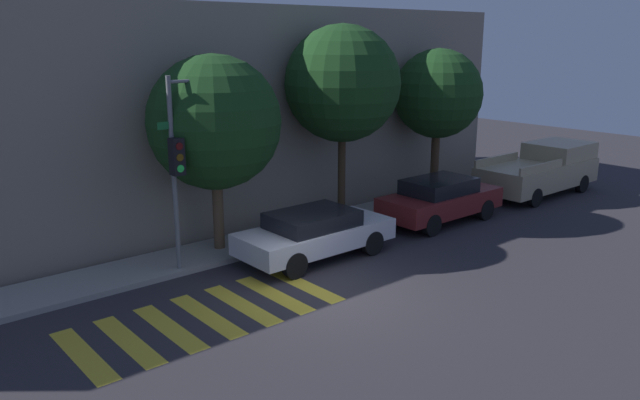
{
  "coord_description": "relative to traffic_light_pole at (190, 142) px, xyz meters",
  "views": [
    {
      "loc": [
        -8.87,
        -10.24,
        5.84
      ],
      "look_at": [
        1.54,
        2.1,
        1.6
      ],
      "focal_mm": 35.0,
      "sensor_mm": 36.0,
      "label": 1
    }
  ],
  "objects": [
    {
      "name": "ground_plane",
      "position": [
        1.56,
        -3.37,
        -3.33
      ],
      "size": [
        60.0,
        60.0,
        0.0
      ],
      "primitive_type": "plane",
      "color": "#2D2B30"
    },
    {
      "name": "sidewalk",
      "position": [
        1.56,
        0.74,
        -3.26
      ],
      "size": [
        26.0,
        1.82,
        0.14
      ],
      "primitive_type": "cube",
      "color": "gray",
      "rests_on": "ground"
    },
    {
      "name": "building_row",
      "position": [
        1.56,
        5.05,
        0.06
      ],
      "size": [
        26.0,
        6.0,
        6.79
      ],
      "primitive_type": "cube",
      "color": "gray",
      "rests_on": "ground"
    },
    {
      "name": "crosswalk",
      "position": [
        -1.19,
        -2.57,
        -3.33
      ],
      "size": [
        5.8,
        2.6,
        0.0
      ],
      "color": "gold",
      "rests_on": "ground"
    },
    {
      "name": "traffic_light_pole",
      "position": [
        0.0,
        0.0,
        0.0
      ],
      "size": [
        2.31,
        0.56,
        4.96
      ],
      "color": "slate",
      "rests_on": "ground"
    },
    {
      "name": "sedan_near_corner",
      "position": [
        2.92,
        -1.27,
        -2.61
      ],
      "size": [
        4.37,
        1.86,
        1.32
      ],
      "color": "silver",
      "rests_on": "ground"
    },
    {
      "name": "sedan_middle",
      "position": [
        8.18,
        -1.27,
        -2.55
      ],
      "size": [
        4.35,
        1.78,
        1.45
      ],
      "color": "maroon",
      "rests_on": "ground"
    },
    {
      "name": "pickup_truck",
      "position": [
        14.2,
        -1.27,
        -2.39
      ],
      "size": [
        5.37,
        2.14,
        1.85
      ],
      "color": "tan",
      "rests_on": "ground"
    },
    {
      "name": "tree_near_corner",
      "position": [
        1.19,
        0.8,
        0.3
      ],
      "size": [
        3.59,
        3.59,
        5.44
      ],
      "color": "brown",
      "rests_on": "ground"
    },
    {
      "name": "tree_midblock",
      "position": [
        5.76,
        0.8,
        1.1
      ],
      "size": [
        3.6,
        3.6,
        6.25
      ],
      "color": "#42301E",
      "rests_on": "ground"
    },
    {
      "name": "tree_far_end",
      "position": [
        10.35,
        0.8,
        0.53
      ],
      "size": [
        3.17,
        3.17,
        5.47
      ],
      "color": "#4C3823",
      "rests_on": "ground"
    }
  ]
}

